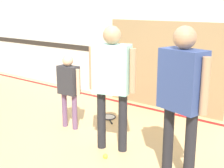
{
  "coord_description": "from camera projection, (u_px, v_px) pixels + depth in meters",
  "views": [
    {
      "loc": [
        2.64,
        -3.2,
        2.01
      ],
      "look_at": [
        0.11,
        0.06,
        0.96
      ],
      "focal_mm": 50.0,
      "sensor_mm": 36.0,
      "label": 1
    }
  ],
  "objects": [
    {
      "name": "person_student_right",
      "position": [
        182.0,
        88.0,
        3.46
      ],
      "size": [
        0.67,
        0.4,
        1.8
      ],
      "rotation": [
        0.0,
        0.0,
        2.89
      ],
      "color": "#232328",
      "rests_on": "ground_plane"
    },
    {
      "name": "wall_panel",
      "position": [
        163.0,
        66.0,
        6.09
      ],
      "size": [
        2.48,
        0.05,
        1.72
      ],
      "color": "#9E7F56",
      "rests_on": "ground_plane"
    },
    {
      "name": "wall_back",
      "position": [
        178.0,
        28.0,
        5.81
      ],
      "size": [
        16.0,
        0.07,
        3.2
      ],
      "color": "silver",
      "rests_on": "ground_plane"
    },
    {
      "name": "tennis_ball_by_spare_racket",
      "position": [
        99.0,
        112.0,
        5.91
      ],
      "size": [
        0.07,
        0.07,
        0.07
      ],
      "primitive_type": "sphere",
      "color": "#CCE038",
      "rests_on": "ground_plane"
    },
    {
      "name": "racket_spare_on_floor",
      "position": [
        108.0,
        117.0,
        5.72
      ],
      "size": [
        0.5,
        0.44,
        0.03
      ],
      "rotation": [
        0.0,
        0.0,
        5.61
      ],
      "color": "#28282D",
      "rests_on": "ground_plane"
    },
    {
      "name": "person_student_left",
      "position": [
        69.0,
        84.0,
        5.08
      ],
      "size": [
        0.47,
        0.21,
        1.23
      ],
      "rotation": [
        0.0,
        0.0,
        0.05
      ],
      "color": "#6B4C70",
      "rests_on": "ground_plane"
    },
    {
      "name": "floor_stripe",
      "position": [
        167.0,
        113.0,
        5.99
      ],
      "size": [
        14.4,
        0.1,
        0.01
      ],
      "color": "red",
      "rests_on": "ground_plane"
    },
    {
      "name": "ground_plane",
      "position": [
        103.0,
        148.0,
        4.51
      ],
      "size": [
        16.0,
        16.0,
        0.0
      ],
      "primitive_type": "plane",
      "color": "tan"
    },
    {
      "name": "tennis_ball_near_instructor",
      "position": [
        105.0,
        156.0,
        4.2
      ],
      "size": [
        0.07,
        0.07,
        0.07
      ],
      "primitive_type": "sphere",
      "color": "#CCE038",
      "rests_on": "ground_plane"
    },
    {
      "name": "person_instructor",
      "position": [
        112.0,
        75.0,
        4.23
      ],
      "size": [
        0.64,
        0.41,
        1.75
      ],
      "rotation": [
        0.0,
        0.0,
        0.32
      ],
      "color": "#232328",
      "rests_on": "ground_plane"
    }
  ]
}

